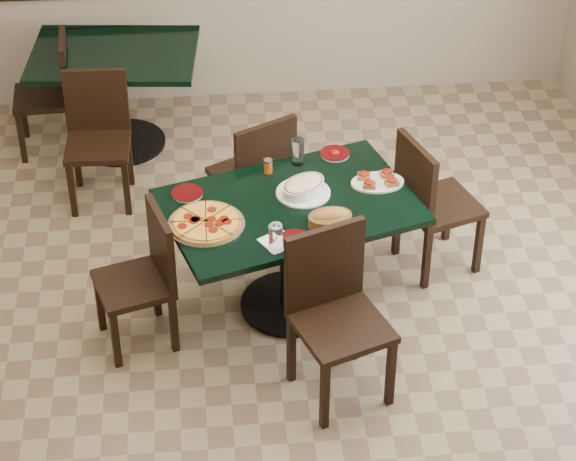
{
  "coord_description": "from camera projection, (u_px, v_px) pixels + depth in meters",
  "views": [
    {
      "loc": [
        -0.37,
        -4.92,
        4.4
      ],
      "look_at": [
        0.09,
        0.0,
        0.7
      ],
      "focal_mm": 70.0,
      "sensor_mm": 36.0,
      "label": 1
    }
  ],
  "objects": [
    {
      "name": "back_chair_near",
      "position": [
        98.0,
        130.0,
        7.4
      ],
      "size": [
        0.43,
        0.43,
        0.89
      ],
      "rotation": [
        0.0,
        0.0,
        -0.03
      ],
      "color": "black",
      "rests_on": "floor"
    },
    {
      "name": "chair_left",
      "position": [
        146.0,
        272.0,
        6.24
      ],
      "size": [
        0.5,
        0.5,
        0.85
      ],
      "rotation": [
        0.0,
        0.0,
        -1.27
      ],
      "color": "black",
      "rests_on": "floor"
    },
    {
      "name": "chair_far",
      "position": [
        257.0,
        172.0,
        6.98
      ],
      "size": [
        0.57,
        0.57,
        0.91
      ],
      "rotation": [
        0.0,
        0.0,
        3.62
      ],
      "color": "black",
      "rests_on": "floor"
    },
    {
      "name": "bruschetta_platter",
      "position": [
        378.0,
        180.0,
        6.44
      ],
      "size": [
        0.32,
        0.23,
        0.05
      ],
      "rotation": [
        0.0,
        0.0,
        0.05
      ],
      "color": "silver",
      "rests_on": "main_table"
    },
    {
      "name": "main_table",
      "position": [
        290.0,
        230.0,
        6.4
      ],
      "size": [
        1.58,
        1.26,
        0.75
      ],
      "rotation": [
        0.0,
        0.0,
        0.3
      ],
      "color": "black",
      "rests_on": "floor"
    },
    {
      "name": "napkin_setting",
      "position": [
        278.0,
        241.0,
        6.01
      ],
      "size": [
        0.22,
        0.22,
        0.01
      ],
      "rotation": [
        0.0,
        0.0,
        0.53
      ],
      "color": "white",
      "rests_on": "main_table"
    },
    {
      "name": "back_table",
      "position": [
        116.0,
        81.0,
        7.87
      ],
      "size": [
        1.21,
        0.94,
        0.75
      ],
      "rotation": [
        0.0,
        0.0,
        -0.1
      ],
      "color": "black",
      "rests_on": "floor"
    },
    {
      "name": "back_chair_left",
      "position": [
        53.0,
        88.0,
        7.88
      ],
      "size": [
        0.42,
        0.42,
        0.87
      ],
      "rotation": [
        0.0,
        0.0,
        -1.52
      ],
      "color": "black",
      "rests_on": "floor"
    },
    {
      "name": "lasagna_casserole",
      "position": [
        303.0,
        187.0,
        6.34
      ],
      "size": [
        0.33,
        0.32,
        0.09
      ],
      "rotation": [
        0.0,
        0.0,
        0.68
      ],
      "color": "silver",
      "rests_on": "main_table"
    },
    {
      "name": "bread_basket",
      "position": [
        330.0,
        218.0,
        6.11
      ],
      "size": [
        0.27,
        0.2,
        0.1
      ],
      "rotation": [
        0.0,
        0.0,
        0.15
      ],
      "color": "brown",
      "rests_on": "main_table"
    },
    {
      "name": "side_plate_far_r",
      "position": [
        335.0,
        153.0,
        6.69
      ],
      "size": [
        0.18,
        0.18,
        0.03
      ],
      "rotation": [
        0.0,
        0.0,
        0.5
      ],
      "color": "silver",
      "rests_on": "main_table"
    },
    {
      "name": "pepper_shaker",
      "position": [
        268.0,
        166.0,
        6.52
      ],
      "size": [
        0.05,
        0.05,
        0.09
      ],
      "color": "#B64513",
      "rests_on": "main_table"
    },
    {
      "name": "floor",
      "position": [
        273.0,
        327.0,
        6.58
      ],
      "size": [
        5.5,
        5.5,
        0.0
      ],
      "primitive_type": "plane",
      "color": "olive",
      "rests_on": "ground"
    },
    {
      "name": "chair_right",
      "position": [
        429.0,
        198.0,
        6.74
      ],
      "size": [
        0.54,
        0.54,
        0.92
      ],
      "rotation": [
        0.0,
        0.0,
        1.9
      ],
      "color": "black",
      "rests_on": "floor"
    },
    {
      "name": "pepperoni_pizza",
      "position": [
        206.0,
        223.0,
        6.12
      ],
      "size": [
        0.43,
        0.43,
        0.04
      ],
      "rotation": [
        0.0,
        0.0,
        -0.02
      ],
      "color": "silver",
      "rests_on": "main_table"
    },
    {
      "name": "room_shell",
      "position": [
        406.0,
        8.0,
        7.34
      ],
      "size": [
        5.5,
        5.5,
        5.5
      ],
      "color": "silver",
      "rests_on": "floor"
    },
    {
      "name": "chair_near",
      "position": [
        334.0,
        305.0,
        5.9
      ],
      "size": [
        0.59,
        0.59,
        0.97
      ],
      "rotation": [
        0.0,
        0.0,
        0.36
      ],
      "color": "black",
      "rests_on": "floor"
    },
    {
      "name": "water_glass_b",
      "position": [
        276.0,
        238.0,
        5.9
      ],
      "size": [
        0.08,
        0.08,
        0.16
      ],
      "primitive_type": "cylinder",
      "color": "white",
      "rests_on": "main_table"
    },
    {
      "name": "water_glass_a",
      "position": [
        298.0,
        152.0,
        6.57
      ],
      "size": [
        0.08,
        0.08,
        0.16
      ],
      "primitive_type": "cylinder",
      "color": "white",
      "rests_on": "main_table"
    },
    {
      "name": "side_plate_far_l",
      "position": [
        187.0,
        193.0,
        6.36
      ],
      "size": [
        0.18,
        0.18,
        0.02
      ],
      "rotation": [
        0.0,
        0.0,
        0.53
      ],
      "color": "silver",
      "rests_on": "main_table"
    },
    {
      "name": "side_plate_near",
      "position": [
        295.0,
        240.0,
        6.01
      ],
      "size": [
        0.18,
        0.18,
        0.02
      ],
      "rotation": [
        0.0,
        0.0,
        0.51
      ],
      "color": "silver",
      "rests_on": "main_table"
    }
  ]
}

